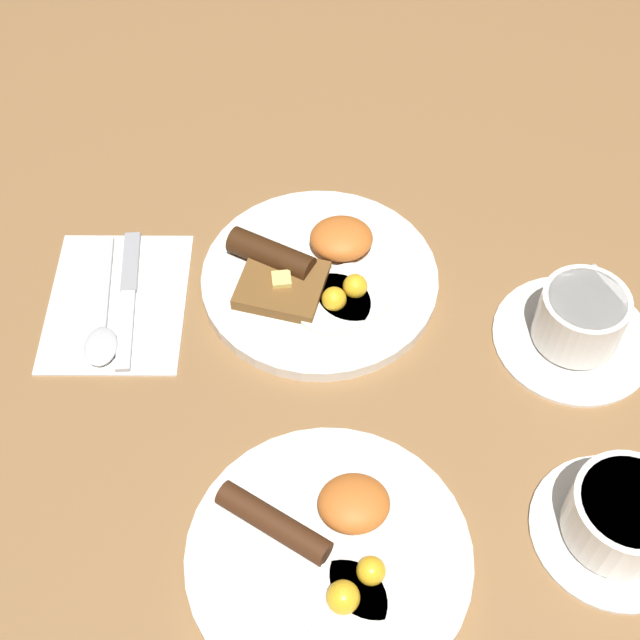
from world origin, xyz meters
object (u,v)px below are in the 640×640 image
Objects in this scene: breakfast_plate_far at (331,553)px; teacup_near at (579,323)px; teacup_far at (622,519)px; knife at (128,290)px; breakfast_plate_near at (318,276)px; spoon at (102,332)px.

teacup_near is (-0.27, -0.22, 0.02)m from breakfast_plate_far.
teacup_far reaches higher than knife.
breakfast_plate_near is at bearing -91.03° from breakfast_plate_far.
breakfast_plate_far is at bearing 31.96° from knife.
teacup_near is at bearing -92.92° from teacup_far.
teacup_far is at bearing 129.51° from breakfast_plate_near.
teacup_near is 1.10× the size of teacup_far.
spoon is (0.48, -0.24, -0.02)m from teacup_far.
knife is at bearing -10.43° from teacup_near.
teacup_far is at bearing 55.85° from knife.
teacup_near is 0.94× the size of spoon.
knife is at bearing -57.21° from breakfast_plate_far.
breakfast_plate_far is at bearing 2.37° from teacup_far.
breakfast_plate_far is 1.52× the size of teacup_near.
breakfast_plate_far is 0.26m from teacup_far.
spoon is at bearing 14.77° from breakfast_plate_near.
teacup_near is at bearing 85.31° from spoon.
teacup_far is (-0.25, 0.30, 0.02)m from breakfast_plate_near.
breakfast_plate_far is 1.67× the size of teacup_far.
breakfast_plate_near reaches higher than knife.
teacup_near is at bearing 161.03° from breakfast_plate_near.
teacup_far is (-0.26, -0.01, 0.02)m from breakfast_plate_far.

